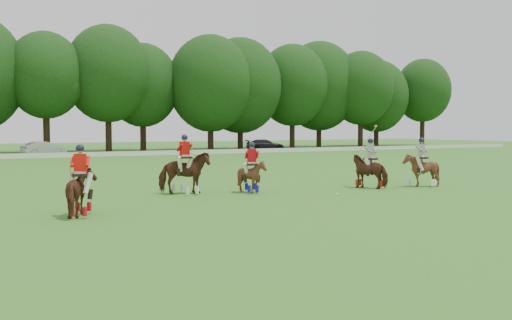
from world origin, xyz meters
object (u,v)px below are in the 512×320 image
car_right (265,145)px  polo_stripe_b (421,169)px  car_mid (44,149)px  polo_red_c (252,175)px  polo_ball (337,194)px  polo_stripe_a (370,170)px  polo_red_a (81,191)px  polo_red_b (185,173)px

car_right → polo_stripe_b: size_ratio=2.04×
car_mid → polo_red_c: bearing=165.2°
polo_ball → polo_stripe_b: bearing=8.8°
polo_stripe_a → car_mid: bearing=101.9°
polo_red_a → polo_stripe_a: (13.13, 2.11, 0.02)m
polo_ball → polo_red_a: bearing=-176.9°
polo_stripe_b → car_mid: bearing=105.0°
polo_stripe_a → polo_ball: 3.51m
polo_red_a → polo_stripe_b: (15.51, 1.38, 0.02)m
polo_red_b → polo_ball: 6.18m
polo_stripe_b → polo_red_c: bearing=168.7°
polo_red_c → polo_stripe_b: size_ratio=0.94×
car_mid → polo_stripe_b: size_ratio=1.85×
polo_red_b → polo_stripe_b: 10.87m
polo_red_a → polo_stripe_a: polo_stripe_a is taller
car_mid → polo_red_a: polo_red_a is taller
car_right → car_mid: bearing=108.2°
polo_red_b → polo_red_c: 2.76m
polo_red_a → polo_red_b: polo_red_b is taller
polo_red_a → polo_red_c: size_ratio=1.04×
car_mid → polo_red_b: polo_red_b is taller
car_mid → polo_red_b: bearing=161.2°
polo_red_a → polo_stripe_a: size_ratio=0.79×
car_mid → polo_ball: car_mid is taller
car_right → polo_red_b: bearing=164.1°
car_mid → polo_red_c: 37.77m
polo_red_a → polo_red_c: polo_red_a is taller
car_mid → car_right: (24.83, 0.00, -0.02)m
car_mid → polo_red_a: bearing=154.3°
polo_red_a → polo_ball: size_ratio=24.35×
polo_stripe_b → polo_ball: bearing=-171.2°
car_mid → polo_red_a: 40.96m
polo_red_b → polo_red_c: polo_red_b is taller
car_mid → polo_stripe_a: (8.14, -38.54, 0.11)m
polo_red_a → polo_ball: 10.13m
polo_red_a → polo_ball: (10.09, 0.54, -0.74)m
polo_red_a → polo_red_c: bearing=21.5°
car_right → polo_red_a: size_ratio=2.09×
polo_stripe_a → polo_stripe_b: polo_stripe_a is taller
polo_red_b → polo_ball: (5.16, -3.29, -0.84)m
polo_ball → car_right: bearing=63.8°
polo_red_a → polo_red_c: 8.11m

